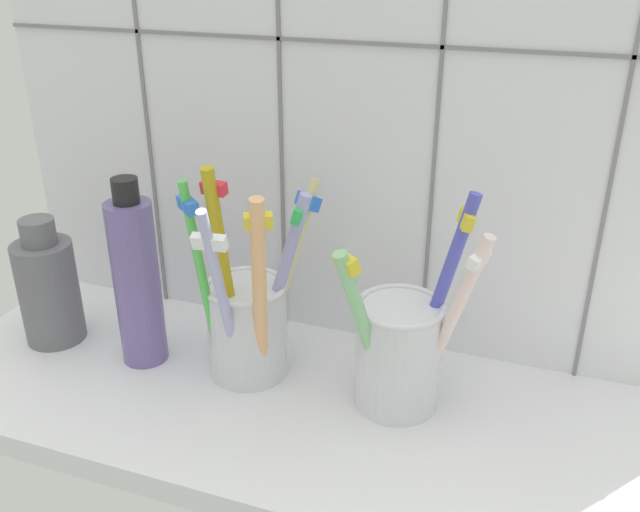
# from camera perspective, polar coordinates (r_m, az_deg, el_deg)

# --- Properties ---
(counter_slab) EXTENTS (0.64, 0.22, 0.02)m
(counter_slab) POSITION_cam_1_polar(r_m,az_deg,el_deg) (0.55, -0.94, -12.90)
(counter_slab) COLOR silver
(counter_slab) RESTS_ON ground
(tile_wall_back) EXTENTS (0.64, 0.02, 0.45)m
(tile_wall_back) POSITION_cam_1_polar(r_m,az_deg,el_deg) (0.56, 3.32, 12.31)
(tile_wall_back) COLOR white
(tile_wall_back) RESTS_ON ground
(toothbrush_cup_left) EXTENTS (0.09, 0.13, 0.19)m
(toothbrush_cup_left) POSITION_cam_1_polar(r_m,az_deg,el_deg) (0.55, -5.97, -5.06)
(toothbrush_cup_left) COLOR silver
(toothbrush_cup_left) RESTS_ON counter_slab
(toothbrush_cup_right) EXTENTS (0.10, 0.08, 0.17)m
(toothbrush_cup_right) POSITION_cam_1_polar(r_m,az_deg,el_deg) (0.52, 6.61, -7.55)
(toothbrush_cup_right) COLOR silver
(toothbrush_cup_right) RESTS_ON counter_slab
(ceramic_vase) EXTENTS (0.05, 0.05, 0.11)m
(ceramic_vase) POSITION_cam_1_polar(r_m,az_deg,el_deg) (0.64, -21.50, -2.45)
(ceramic_vase) COLOR slate
(ceramic_vase) RESTS_ON counter_slab
(soap_bottle) EXTENTS (0.04, 0.04, 0.16)m
(soap_bottle) POSITION_cam_1_polar(r_m,az_deg,el_deg) (0.58, -14.89, -1.97)
(soap_bottle) COLOR slate
(soap_bottle) RESTS_ON counter_slab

